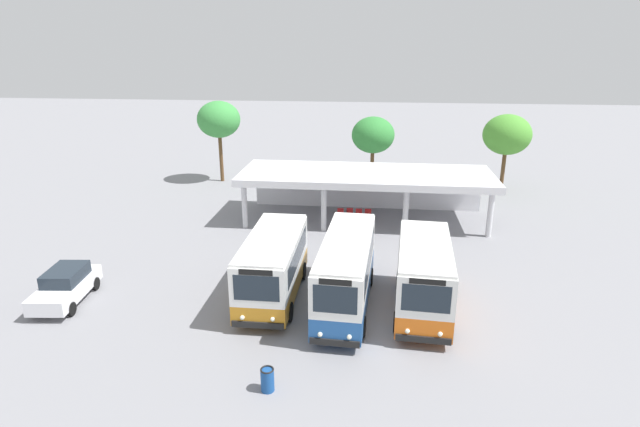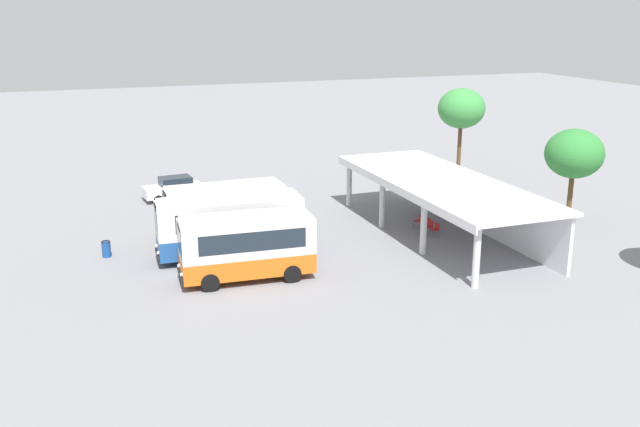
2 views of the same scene
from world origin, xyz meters
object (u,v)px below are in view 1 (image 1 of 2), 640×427
waiting_chair_end_by_column (340,213)px  litter_bin_apron (267,379)px  parked_car_flank (66,285)px  waiting_chair_second_from_end (350,213)px  city_bus_nearest_orange (273,264)px  waiting_chair_middle_seat (359,214)px  city_bus_middle_cream (424,275)px  waiting_chair_fourth_seat (368,214)px  city_bus_second_in_row (346,270)px

waiting_chair_end_by_column → litter_bin_apron: litter_bin_apron is taller
parked_car_flank → waiting_chair_second_from_end: parked_car_flank is taller
waiting_chair_end_by_column → litter_bin_apron: 18.61m
city_bus_nearest_orange → parked_car_flank: size_ratio=1.65×
waiting_chair_second_from_end → city_bus_nearest_orange: bearing=-104.6°
city_bus_nearest_orange → waiting_chair_middle_seat: (3.70, 11.67, -1.23)m
waiting_chair_end_by_column → city_bus_nearest_orange: bearing=-101.7°
city_bus_nearest_orange → litter_bin_apron: size_ratio=7.86×
waiting_chair_end_by_column → waiting_chair_middle_seat: 1.28m
city_bus_middle_cream → litter_bin_apron: (-5.90, -6.38, -1.36)m
waiting_chair_middle_seat → litter_bin_apron: size_ratio=0.96×
waiting_chair_second_from_end → waiting_chair_fourth_seat: bearing=-1.5°
waiting_chair_end_by_column → litter_bin_apron: size_ratio=0.96×
city_bus_nearest_orange → city_bus_second_in_row: bearing=-8.8°
city_bus_second_in_row → waiting_chair_middle_seat: city_bus_second_in_row is taller
waiting_chair_end_by_column → litter_bin_apron: bearing=-93.9°
city_bus_second_in_row → parked_car_flank: (-13.28, -0.93, -1.03)m
waiting_chair_fourth_seat → litter_bin_apron: (-3.20, -18.64, -0.07)m
parked_car_flank → waiting_chair_fourth_seat: (14.09, 13.18, -0.30)m
parked_car_flank → city_bus_nearest_orange: bearing=8.6°
city_bus_middle_cream → parked_car_flank: 16.85m
city_bus_nearest_orange → litter_bin_apron: city_bus_nearest_orange is taller
parked_car_flank → waiting_chair_middle_seat: 18.81m
waiting_chair_middle_seat → waiting_chair_end_by_column: bearing=-178.1°
city_bus_second_in_row → litter_bin_apron: bearing=-110.4°
city_bus_second_in_row → waiting_chair_fourth_seat: city_bus_second_in_row is taller
city_bus_middle_cream → waiting_chair_end_by_column: city_bus_middle_cream is taller
city_bus_second_in_row → waiting_chair_middle_seat: (0.18, 12.22, -1.34)m
city_bus_nearest_orange → city_bus_second_in_row: city_bus_second_in_row is taller
parked_car_flank → waiting_chair_second_from_end: (12.81, 13.21, -0.30)m
waiting_chair_second_from_end → city_bus_middle_cream: bearing=-72.0°
waiting_chair_second_from_end → waiting_chair_middle_seat: size_ratio=1.00×
city_bus_middle_cream → waiting_chair_middle_seat: 12.74m
city_bus_second_in_row → city_bus_middle_cream: (3.52, -0.01, -0.05)m
parked_car_flank → waiting_chair_fourth_seat: 19.30m
waiting_chair_end_by_column → litter_bin_apron: (-1.28, -18.56, -0.07)m
city_bus_nearest_orange → waiting_chair_end_by_column: size_ratio=8.22×
city_bus_middle_cream → parked_car_flank: (-16.80, -0.92, -0.99)m
city_bus_second_in_row → parked_car_flank: bearing=-176.0°
city_bus_second_in_row → waiting_chair_end_by_column: city_bus_second_in_row is taller
city_bus_second_in_row → litter_bin_apron: 6.96m
parked_car_flank → waiting_chair_end_by_column: (12.17, 13.11, -0.30)m
waiting_chair_fourth_seat → parked_car_flank: bearing=-136.9°
parked_car_flank → waiting_chair_end_by_column: size_ratio=4.99×
parked_car_flank → city_bus_second_in_row: bearing=4.0°
parked_car_flank → litter_bin_apron: size_ratio=4.77×
parked_car_flank → waiting_chair_end_by_column: 17.89m
waiting_chair_second_from_end → litter_bin_apron: (-1.92, -18.67, -0.07)m
city_bus_second_in_row → waiting_chair_end_by_column: (-1.10, 12.18, -1.34)m
city_bus_second_in_row → waiting_chair_end_by_column: 12.30m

